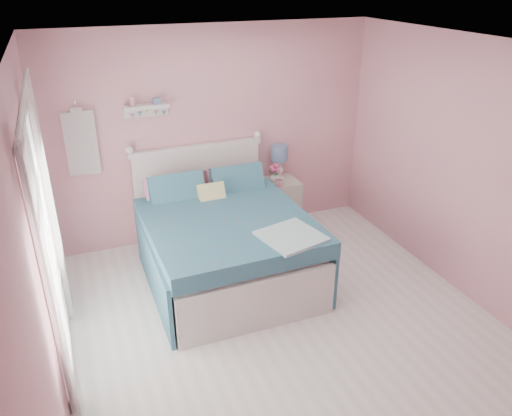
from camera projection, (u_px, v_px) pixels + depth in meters
floor at (289, 332)px, 4.77m from camera, size 4.50×4.50×0.00m
room_shell at (295, 179)px, 4.08m from camera, size 4.50×4.50×4.50m
bed at (224, 242)px, 5.50m from camera, size 1.69×2.12×1.22m
nightstand at (279, 205)px, 6.55m from camera, size 0.47×0.47×0.68m
table_lamp at (279, 155)px, 6.38m from camera, size 0.22×0.22×0.43m
vase at (275, 177)px, 6.34m from camera, size 0.14×0.14×0.14m
teacup at (279, 183)px, 6.21m from camera, size 0.13×0.13×0.09m
roses at (275, 168)px, 6.29m from camera, size 0.14×0.11×0.12m
wall_shelf at (146, 107)px, 5.59m from camera, size 0.50×0.15×0.25m
hanging_dress at (81, 144)px, 5.48m from camera, size 0.34×0.03×0.72m
french_door at (49, 254)px, 3.99m from camera, size 0.04×1.32×2.16m
curtain_near at (55, 292)px, 3.33m from camera, size 0.04×0.40×2.32m
curtain_far at (51, 204)px, 4.58m from camera, size 0.04×0.40×2.32m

